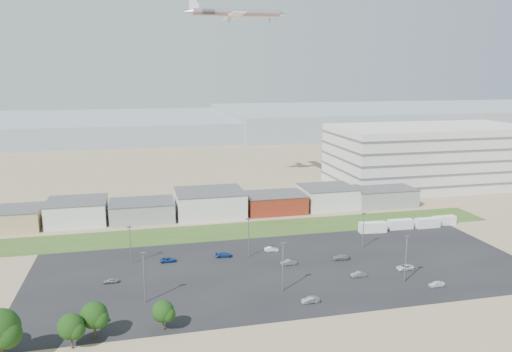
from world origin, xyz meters
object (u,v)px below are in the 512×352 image
object	(u,v)px
parked_car_1	(358,274)
parked_car_7	(288,262)
parked_car_9	(168,260)
parked_car_13	(310,300)
parked_car_2	(436,284)
parked_car_0	(405,267)
parked_car_6	(224,255)
parked_car_5	(111,281)
airliner	(237,13)
box_trailer_a	(373,227)
parked_car_12	(340,257)
parked_car_10	(99,320)
parked_car_11	(272,249)

from	to	relation	value
parked_car_1	parked_car_7	size ratio (longest dim) A/B	0.94
parked_car_9	parked_car_13	bearing A→B (deg)	-139.06
parked_car_1	parked_car_9	bearing A→B (deg)	-117.66
parked_car_1	parked_car_2	world-z (taller)	parked_car_2
parked_car_0	parked_car_6	size ratio (longest dim) A/B	1.02
parked_car_5	parked_car_9	world-z (taller)	parked_car_5
parked_car_13	airliner	bearing A→B (deg)	173.49
parked_car_0	parked_car_6	distance (m)	44.93
airliner	parked_car_2	distance (m)	125.00
parked_car_0	parked_car_7	world-z (taller)	parked_car_7
box_trailer_a	parked_car_12	distance (m)	26.05
box_trailer_a	parked_car_5	world-z (taller)	box_trailer_a
parked_car_10	parked_car_13	size ratio (longest dim) A/B	0.98
parked_car_5	parked_car_13	bearing A→B (deg)	64.42
box_trailer_a	parked_car_11	world-z (taller)	box_trailer_a
parked_car_12	parked_car_11	bearing A→B (deg)	-116.04
parked_car_9	parked_car_0	bearing A→B (deg)	-109.61
parked_car_0	parked_car_7	xyz separation A→B (m)	(-26.33, 9.50, 0.04)
parked_car_7	parked_car_9	world-z (taller)	parked_car_7
parked_car_1	parked_car_9	xyz separation A→B (m)	(-42.38, 19.55, -0.06)
box_trailer_a	parked_car_13	distance (m)	52.23
parked_car_1	parked_car_2	bearing A→B (deg)	55.24
airliner	parked_car_7	bearing A→B (deg)	-90.93
box_trailer_a	parked_car_13	size ratio (longest dim) A/B	2.12
parked_car_1	parked_car_5	distance (m)	56.61
parked_car_0	parked_car_2	xyz separation A→B (m)	(1.81, -10.35, 0.01)
parked_car_10	parked_car_6	bearing A→B (deg)	-50.30
parked_car_11	parked_car_13	bearing A→B (deg)	-176.40
parked_car_6	parked_car_12	size ratio (longest dim) A/B	1.01
parked_car_7	parked_car_10	bearing A→B (deg)	-69.00
parked_car_0	parked_car_12	distance (m)	15.89
parked_car_11	parked_car_12	bearing A→B (deg)	-118.99
parked_car_9	parked_car_11	xyz separation A→B (m)	(27.15, 1.41, 0.06)
box_trailer_a	parked_car_5	distance (m)	76.77
parked_car_7	parked_car_11	world-z (taller)	parked_car_7
airliner	parked_car_6	bearing A→B (deg)	-102.42
parked_car_5	parked_car_10	size ratio (longest dim) A/B	0.89
parked_car_10	parked_car_12	distance (m)	60.57
parked_car_9	parked_car_12	world-z (taller)	parked_car_12
parked_car_10	parked_car_11	distance (m)	51.32
parked_car_1	parked_car_10	distance (m)	57.77
parked_car_13	parked_car_7	bearing A→B (deg)	171.79
parked_car_2	parked_car_12	world-z (taller)	parked_car_2
parked_car_0	parked_car_9	size ratio (longest dim) A/B	1.09
parked_car_2	parked_car_1	bearing A→B (deg)	-122.33
parked_car_0	parked_car_5	xyz separation A→B (m)	(-68.50, 8.21, -0.04)
parked_car_7	parked_car_9	xyz separation A→B (m)	(-28.75, 8.73, -0.09)
parked_car_5	box_trailer_a	bearing A→B (deg)	105.73
parked_car_6	parked_car_9	xyz separation A→B (m)	(-14.11, -0.20, -0.07)
parked_car_1	parked_car_5	xyz separation A→B (m)	(-55.80, 9.53, -0.05)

